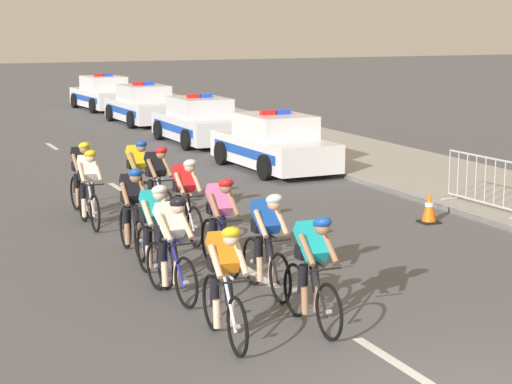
{
  "coord_description": "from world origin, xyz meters",
  "views": [
    {
      "loc": [
        -5.47,
        -6.72,
        3.89
      ],
      "look_at": [
        0.45,
        6.86,
        1.1
      ],
      "focal_mm": 63.97,
      "sensor_mm": 36.0,
      "label": 1
    }
  ],
  "objects": [
    {
      "name": "cyclist_eleventh",
      "position": [
        -1.45,
        11.32,
        0.79
      ],
      "size": [
        0.43,
        1.72,
        1.56
      ],
      "color": "black",
      "rests_on": "ground"
    },
    {
      "name": "cyclist_third",
      "position": [
        -1.59,
        5.16,
        0.79
      ],
      "size": [
        0.45,
        1.72,
        1.56
      ],
      "color": "black",
      "rests_on": "ground"
    },
    {
      "name": "police_car_third",
      "position": [
        4.49,
        26.93,
        0.68
      ],
      "size": [
        2.11,
        4.45,
        1.59
      ],
      "color": "silver",
      "rests_on": "ground"
    },
    {
      "name": "police_car_second",
      "position": [
        4.49,
        20.71,
        0.68
      ],
      "size": [
        2.03,
        4.42,
        1.59
      ],
      "color": "silver",
      "rests_on": "ground"
    },
    {
      "name": "cyclist_tenth",
      "position": [
        -0.26,
        10.08,
        0.79
      ],
      "size": [
        0.44,
        1.72,
        1.56
      ],
      "color": "black",
      "rests_on": "ground"
    },
    {
      "name": "cyclist_sixth",
      "position": [
        -0.42,
        6.27,
        0.79
      ],
      "size": [
        0.42,
        1.72,
        1.56
      ],
      "color": "black",
      "rests_on": "ground"
    },
    {
      "name": "cyclist_second",
      "position": [
        -0.34,
        3.25,
        0.79
      ],
      "size": [
        0.42,
        1.72,
        1.56
      ],
      "color": "black",
      "rests_on": "ground"
    },
    {
      "name": "cyclist_twelfth",
      "position": [
        -0.34,
        11.11,
        0.79
      ],
      "size": [
        0.44,
        1.72,
        1.56
      ],
      "color": "black",
      "rests_on": "ground"
    },
    {
      "name": "kerb_edge",
      "position": [
        5.62,
        14.0,
        0.07
      ],
      "size": [
        0.16,
        60.0,
        0.13
      ],
      "primitive_type": "cube",
      "color": "#9E9E99",
      "rests_on": "ground"
    },
    {
      "name": "police_car_nearest",
      "position": [
        4.49,
        14.95,
        0.68
      ],
      "size": [
        2.12,
        4.46,
        1.59
      ],
      "color": "white",
      "rests_on": "ground"
    },
    {
      "name": "traffic_cone_near",
      "position": [
        4.57,
        7.86,
        0.31
      ],
      "size": [
        0.36,
        0.36,
        0.64
      ],
      "color": "black",
      "rests_on": "ground"
    },
    {
      "name": "sidewalk_slab",
      "position": [
        7.63,
        14.0,
        0.06
      ],
      "size": [
        4.19,
        60.0,
        0.12
      ],
      "primitive_type": "cube",
      "color": "#A3A099",
      "rests_on": "ground"
    },
    {
      "name": "cyclist_eighth",
      "position": [
        -0.28,
        8.34,
        0.79
      ],
      "size": [
        0.42,
        1.72,
        1.56
      ],
      "color": "black",
      "rests_on": "ground"
    },
    {
      "name": "crowd_barrier_rear",
      "position": [
        6.07,
        8.11,
        0.65
      ],
      "size": [
        0.6,
        2.32,
        1.07
      ],
      "color": "#B7BABF",
      "rests_on": "sidewalk_slab"
    },
    {
      "name": "lane_markings_centre",
      "position": [
        0.0,
        9.88,
        0.0
      ],
      "size": [
        0.14,
        25.6,
        0.01
      ],
      "color": "white",
      "rests_on": "ground"
    },
    {
      "name": "cyclist_fifth",
      "position": [
        -1.53,
        6.15,
        0.79
      ],
      "size": [
        0.42,
        1.72,
        1.56
      ],
      "color": "black",
      "rests_on": "ground"
    },
    {
      "name": "police_car_furthest",
      "position": [
        4.49,
        33.05,
        0.68
      ],
      "size": [
        2.23,
        4.51,
        1.59
      ],
      "color": "white",
      "rests_on": "ground"
    },
    {
      "name": "cyclist_ninth",
      "position": [
        -1.58,
        10.18,
        0.79
      ],
      "size": [
        0.42,
        1.72,
        1.56
      ],
      "color": "black",
      "rests_on": "ground"
    },
    {
      "name": "cyclist_fourth",
      "position": [
        -0.27,
        4.84,
        0.79
      ],
      "size": [
        0.42,
        1.72,
        1.56
      ],
      "color": "black",
      "rests_on": "ground"
    },
    {
      "name": "cyclist_lead",
      "position": [
        -1.57,
        3.18,
        0.79
      ],
      "size": [
        0.43,
        1.72,
        1.56
      ],
      "color": "black",
      "rests_on": "ground"
    },
    {
      "name": "cyclist_seventh",
      "position": [
        -1.42,
        7.74,
        0.79
      ],
      "size": [
        0.42,
        1.72,
        1.56
      ],
      "color": "black",
      "rests_on": "ground"
    }
  ]
}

